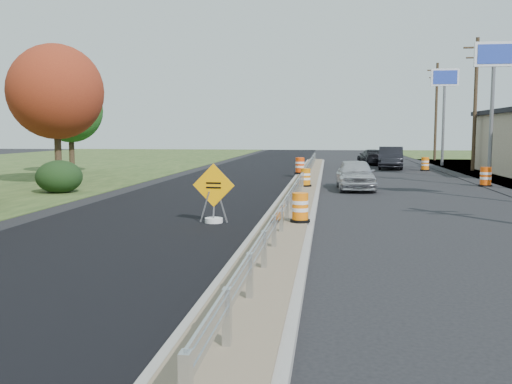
# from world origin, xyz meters

# --- Properties ---
(ground) EXTENTS (140.00, 140.00, 0.00)m
(ground) POSITION_xyz_m (0.00, 0.00, 0.00)
(ground) COLOR black
(ground) RESTS_ON ground
(milled_overlay) EXTENTS (7.20, 120.00, 0.01)m
(milled_overlay) POSITION_xyz_m (-4.40, 10.00, 0.01)
(milled_overlay) COLOR black
(milled_overlay) RESTS_ON ground
(median) EXTENTS (1.60, 55.00, 0.23)m
(median) POSITION_xyz_m (0.00, 8.00, 0.11)
(median) COLOR gray
(median) RESTS_ON ground
(guardrail) EXTENTS (0.10, 46.15, 0.72)m
(guardrail) POSITION_xyz_m (0.00, 9.00, 0.73)
(guardrail) COLOR silver
(guardrail) RESTS_ON median
(pylon_sign_mid) EXTENTS (2.20, 0.30, 7.90)m
(pylon_sign_mid) POSITION_xyz_m (10.50, 16.00, 6.48)
(pylon_sign_mid) COLOR slate
(pylon_sign_mid) RESTS_ON ground
(pylon_sign_north) EXTENTS (2.20, 0.30, 7.90)m
(pylon_sign_north) POSITION_xyz_m (10.50, 30.00, 6.48)
(pylon_sign_north) COLOR slate
(pylon_sign_north) RESTS_ON ground
(utility_pole_nmid) EXTENTS (1.90, 0.26, 9.40)m
(utility_pole_nmid) POSITION_xyz_m (11.50, 24.00, 4.93)
(utility_pole_nmid) COLOR #473523
(utility_pole_nmid) RESTS_ON ground
(utility_pole_north) EXTENTS (1.90, 0.26, 9.40)m
(utility_pole_north) POSITION_xyz_m (11.50, 39.00, 4.93)
(utility_pole_north) COLOR #473523
(utility_pole_north) RESTS_ON ground
(hedge_north) EXTENTS (2.09, 2.09, 1.52)m
(hedge_north) POSITION_xyz_m (-11.00, 6.00, 0.76)
(hedge_north) COLOR black
(hedge_north) RESTS_ON ground
(tree_near_red) EXTENTS (4.95, 4.95, 7.35)m
(tree_near_red) POSITION_xyz_m (-13.00, 10.00, 4.86)
(tree_near_red) COLOR #473523
(tree_near_red) RESTS_ON ground
(tree_near_back) EXTENTS (4.29, 4.29, 6.37)m
(tree_near_back) POSITION_xyz_m (-16.00, 18.00, 4.21)
(tree_near_back) COLOR #473523
(tree_near_back) RESTS_ON ground
(caution_sign) EXTENTS (1.33, 0.55, 1.83)m
(caution_sign) POSITION_xyz_m (-2.29, -1.54, 0.47)
(caution_sign) COLOR white
(caution_sign) RESTS_ON ground
(barrel_median_near) EXTENTS (0.57, 0.57, 0.84)m
(barrel_median_near) POSITION_xyz_m (0.41, -2.45, 0.63)
(barrel_median_near) COLOR black
(barrel_median_near) RESTS_ON median
(barrel_median_mid) EXTENTS (0.57, 0.57, 0.84)m
(barrel_median_mid) POSITION_xyz_m (0.13, 8.30, 0.63)
(barrel_median_mid) COLOR black
(barrel_median_mid) RESTS_ON median
(barrel_median_far) EXTENTS (0.68, 0.68, 0.99)m
(barrel_median_far) POSITION_xyz_m (-0.55, 16.52, 0.71)
(barrel_median_far) COLOR black
(barrel_median_far) RESTS_ON median
(barrel_shoulder_near) EXTENTS (0.68, 0.68, 1.00)m
(barrel_shoulder_near) POSITION_xyz_m (9.20, 11.79, 0.48)
(barrel_shoulder_near) COLOR black
(barrel_shoulder_near) RESTS_ON ground
(barrel_shoulder_mid) EXTENTS (0.67, 0.67, 0.98)m
(barrel_shoulder_mid) POSITION_xyz_m (8.10, 23.64, 0.47)
(barrel_shoulder_mid) COLOR black
(barrel_shoulder_mid) RESTS_ON ground
(car_silver) EXTENTS (1.90, 4.42, 1.49)m
(car_silver) POSITION_xyz_m (2.50, 9.34, 0.74)
(car_silver) COLOR silver
(car_silver) RESTS_ON ground
(car_dark_mid) EXTENTS (2.27, 5.21, 1.67)m
(car_dark_mid) POSITION_xyz_m (5.88, 25.58, 0.83)
(car_dark_mid) COLOR black
(car_dark_mid) RESTS_ON ground
(car_dark_far) EXTENTS (2.34, 4.71, 1.31)m
(car_dark_far) POSITION_xyz_m (4.81, 30.79, 0.66)
(car_dark_far) COLOR black
(car_dark_far) RESTS_ON ground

